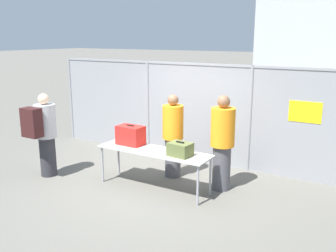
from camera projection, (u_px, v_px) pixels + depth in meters
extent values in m
plane|color=#605E56|center=(148.00, 188.00, 6.90)|extent=(120.00, 120.00, 0.00)
cylinder|color=gray|center=(71.00, 99.00, 10.09)|extent=(0.07, 0.07, 2.18)
cylinder|color=gray|center=(148.00, 108.00, 8.85)|extent=(0.07, 0.07, 2.18)
cylinder|color=gray|center=(250.00, 119.00, 7.60)|extent=(0.07, 0.07, 2.18)
cube|color=gray|center=(195.00, 113.00, 8.23)|extent=(7.49, 0.01, 2.18)
cube|color=gray|center=(196.00, 64.00, 7.98)|extent=(7.49, 0.04, 0.04)
cube|color=yellow|center=(305.00, 112.00, 7.01)|extent=(0.60, 0.01, 0.40)
cube|color=#B2B2AD|center=(154.00, 151.00, 6.76)|extent=(2.15, 0.61, 0.02)
cylinder|color=#99999E|center=(103.00, 164.00, 7.15)|extent=(0.04, 0.04, 0.71)
cylinder|color=#99999E|center=(198.00, 186.00, 6.13)|extent=(0.04, 0.04, 0.71)
cylinder|color=#99999E|center=(119.00, 157.00, 7.56)|extent=(0.04, 0.04, 0.71)
cylinder|color=#99999E|center=(210.00, 176.00, 6.55)|extent=(0.04, 0.04, 0.71)
cube|color=red|center=(131.00, 135.00, 7.08)|extent=(0.51, 0.33, 0.36)
cube|color=black|center=(130.00, 125.00, 7.03)|extent=(0.16, 0.03, 0.02)
cube|color=#566033|center=(180.00, 149.00, 6.41)|extent=(0.41, 0.33, 0.23)
cube|color=black|center=(180.00, 142.00, 6.38)|extent=(0.16, 0.04, 0.02)
cylinder|color=#2D2D33|center=(48.00, 156.00, 7.48)|extent=(0.31, 0.31, 0.79)
cylinder|color=#B2B2B7|center=(45.00, 121.00, 7.31)|extent=(0.41, 0.41, 0.66)
sphere|color=beige|center=(43.00, 99.00, 7.21)|extent=(0.21, 0.21, 0.21)
cube|color=#381919|center=(32.00, 123.00, 7.04)|extent=(0.37, 0.23, 0.55)
cylinder|color=#4C4C51|center=(173.00, 157.00, 7.43)|extent=(0.31, 0.31, 0.79)
cylinder|color=orange|center=(173.00, 122.00, 7.26)|extent=(0.41, 0.41, 0.65)
sphere|color=brown|center=(173.00, 100.00, 7.16)|extent=(0.21, 0.21, 0.21)
cylinder|color=#4C4C51|center=(221.00, 167.00, 6.80)|extent=(0.33, 0.33, 0.83)
cylinder|color=orange|center=(223.00, 127.00, 6.62)|extent=(0.43, 0.43, 0.69)
sphere|color=brown|center=(224.00, 102.00, 6.51)|extent=(0.22, 0.22, 0.22)
cube|color=white|center=(300.00, 129.00, 9.51)|extent=(2.61, 1.54, 0.60)
sphere|color=black|center=(272.00, 141.00, 9.09)|extent=(0.53, 0.53, 0.53)
sphere|color=black|center=(289.00, 127.00, 10.46)|extent=(0.53, 0.53, 0.53)
cylinder|color=#59595B|center=(234.00, 130.00, 10.44)|extent=(0.91, 0.06, 0.06)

